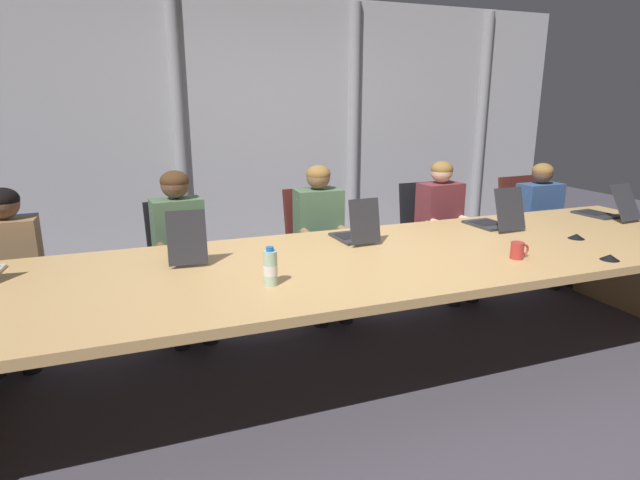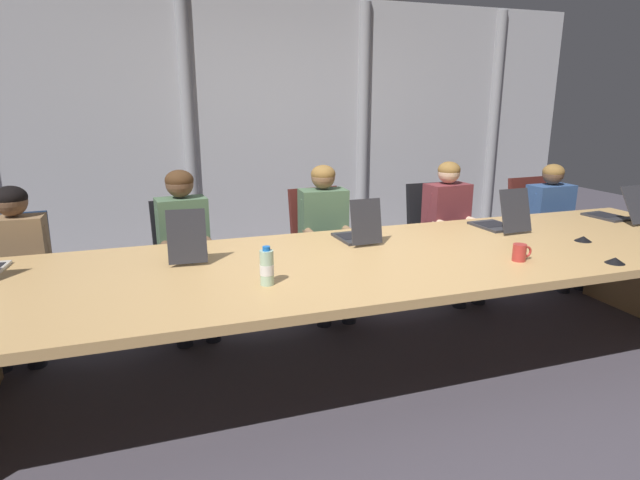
{
  "view_description": "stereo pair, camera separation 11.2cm",
  "coord_description": "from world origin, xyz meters",
  "px_view_note": "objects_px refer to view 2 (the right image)",
  "views": [
    {
      "loc": [
        -1.43,
        -2.7,
        1.65
      ],
      "look_at": [
        -0.36,
        0.12,
        0.84
      ],
      "focal_mm": 29.01,
      "sensor_mm": 36.0,
      "label": 1
    },
    {
      "loc": [
        -1.33,
        -2.74,
        1.65
      ],
      "look_at": [
        -0.36,
        0.12,
        0.84
      ],
      "focal_mm": 29.01,
      "sensor_mm": 36.0,
      "label": 2
    }
  ],
  "objects_px": {
    "office_chair_center": "(323,263)",
    "person_left_mid": "(186,242)",
    "laptop_center": "(358,233)",
    "person_left_end": "(17,260)",
    "laptop_right_mid": "(501,221)",
    "water_bottle_primary": "(267,268)",
    "conference_mic_middle": "(615,260)",
    "person_right_mid": "(452,222)",
    "conference_mic_left_side": "(583,239)",
    "person_right_end": "(555,217)",
    "office_chair_right_end": "(536,241)",
    "person_center": "(326,232)",
    "laptop_right_end": "(616,213)",
    "office_chair_left_mid": "(188,278)",
    "office_chair_left_end": "(20,296)",
    "coffee_mug_far": "(520,252)",
    "office_chair_right_mid": "(437,252)",
    "laptop_left_mid": "(188,249)"
  },
  "relations": [
    {
      "from": "office_chair_right_end",
      "to": "conference_mic_left_side",
      "type": "xyz_separation_m",
      "value": [
        -0.76,
        -1.27,
        0.41
      ]
    },
    {
      "from": "laptop_right_mid",
      "to": "person_right_end",
      "type": "distance_m",
      "value": 1.3
    },
    {
      "from": "person_left_end",
      "to": "conference_mic_left_side",
      "type": "xyz_separation_m",
      "value": [
        3.62,
        -1.11,
        0.12
      ]
    },
    {
      "from": "person_center",
      "to": "coffee_mug_far",
      "type": "distance_m",
      "value": 1.54
    },
    {
      "from": "office_chair_left_mid",
      "to": "conference_mic_left_side",
      "type": "distance_m",
      "value": 2.85
    },
    {
      "from": "laptop_right_mid",
      "to": "person_center",
      "type": "height_order",
      "value": "person_center"
    },
    {
      "from": "office_chair_right_mid",
      "to": "conference_mic_left_side",
      "type": "relative_size",
      "value": 8.58
    },
    {
      "from": "person_left_mid",
      "to": "person_right_end",
      "type": "xyz_separation_m",
      "value": [
        3.33,
        -0.0,
        -0.04
      ]
    },
    {
      "from": "office_chair_center",
      "to": "person_left_mid",
      "type": "distance_m",
      "value": 1.16
    },
    {
      "from": "laptop_center",
      "to": "water_bottle_primary",
      "type": "bearing_deg",
      "value": 126.95
    },
    {
      "from": "office_chair_right_end",
      "to": "conference_mic_middle",
      "type": "xyz_separation_m",
      "value": [
        -0.97,
        -1.72,
        0.41
      ]
    },
    {
      "from": "person_left_mid",
      "to": "conference_mic_middle",
      "type": "distance_m",
      "value": 2.79
    },
    {
      "from": "laptop_right_mid",
      "to": "person_left_mid",
      "type": "xyz_separation_m",
      "value": [
        -2.22,
        0.64,
        -0.13
      ]
    },
    {
      "from": "laptop_right_mid",
      "to": "office_chair_right_mid",
      "type": "xyz_separation_m",
      "value": [
        -0.03,
        0.8,
        -0.45
      ]
    },
    {
      "from": "person_right_mid",
      "to": "conference_mic_left_side",
      "type": "bearing_deg",
      "value": 10.54
    },
    {
      "from": "laptop_center",
      "to": "person_left_end",
      "type": "distance_m",
      "value": 2.27
    },
    {
      "from": "person_left_mid",
      "to": "laptop_right_mid",
      "type": "bearing_deg",
      "value": 68.06
    },
    {
      "from": "laptop_right_end",
      "to": "office_chair_right_end",
      "type": "relative_size",
      "value": 0.52
    },
    {
      "from": "laptop_center",
      "to": "office_chair_left_mid",
      "type": "relative_size",
      "value": 0.41
    },
    {
      "from": "laptop_left_mid",
      "to": "office_chair_center",
      "type": "bearing_deg",
      "value": -49.83
    },
    {
      "from": "laptop_center",
      "to": "conference_mic_middle",
      "type": "height_order",
      "value": "laptop_center"
    },
    {
      "from": "person_center",
      "to": "water_bottle_primary",
      "type": "relative_size",
      "value": 5.75
    },
    {
      "from": "person_right_mid",
      "to": "water_bottle_primary",
      "type": "xyz_separation_m",
      "value": [
        -1.91,
        -1.27,
        0.18
      ]
    },
    {
      "from": "office_chair_right_mid",
      "to": "laptop_right_end",
      "type": "bearing_deg",
      "value": 51.44
    },
    {
      "from": "office_chair_left_mid",
      "to": "conference_mic_left_side",
      "type": "relative_size",
      "value": 8.41
    },
    {
      "from": "laptop_right_mid",
      "to": "laptop_center",
      "type": "bearing_deg",
      "value": 85.86
    },
    {
      "from": "laptop_right_mid",
      "to": "water_bottle_primary",
      "type": "height_order",
      "value": "laptop_right_mid"
    },
    {
      "from": "office_chair_center",
      "to": "water_bottle_primary",
      "type": "bearing_deg",
      "value": -36.47
    },
    {
      "from": "office_chair_left_mid",
      "to": "office_chair_right_mid",
      "type": "xyz_separation_m",
      "value": [
        2.18,
        0.0,
        0.01
      ]
    },
    {
      "from": "office_chair_right_mid",
      "to": "coffee_mug_far",
      "type": "height_order",
      "value": "office_chair_right_mid"
    },
    {
      "from": "laptop_right_mid",
      "to": "person_center",
      "type": "relative_size",
      "value": 0.37
    },
    {
      "from": "laptop_right_mid",
      "to": "office_chair_left_mid",
      "type": "bearing_deg",
      "value": 66.78
    },
    {
      "from": "office_chair_left_end",
      "to": "person_right_mid",
      "type": "relative_size",
      "value": 0.77
    },
    {
      "from": "office_chair_left_end",
      "to": "office_chair_right_end",
      "type": "bearing_deg",
      "value": 86.46
    },
    {
      "from": "water_bottle_primary",
      "to": "office_chair_left_end",
      "type": "bearing_deg",
      "value": 135.63
    },
    {
      "from": "person_left_end",
      "to": "conference_mic_middle",
      "type": "distance_m",
      "value": 3.75
    },
    {
      "from": "laptop_right_mid",
      "to": "person_left_end",
      "type": "distance_m",
      "value": 3.37
    },
    {
      "from": "laptop_right_mid",
      "to": "conference_mic_left_side",
      "type": "bearing_deg",
      "value": -149.57
    },
    {
      "from": "laptop_right_end",
      "to": "office_chair_right_end",
      "type": "xyz_separation_m",
      "value": [
        -0.0,
        0.83,
        -0.45
      ]
    },
    {
      "from": "laptop_right_end",
      "to": "laptop_right_mid",
      "type": "bearing_deg",
      "value": 84.34
    },
    {
      "from": "person_left_end",
      "to": "person_right_end",
      "type": "xyz_separation_m",
      "value": [
        4.42,
        0.0,
        -0.02
      ]
    },
    {
      "from": "laptop_right_mid",
      "to": "office_chair_left_mid",
      "type": "distance_m",
      "value": 2.39
    },
    {
      "from": "person_left_mid",
      "to": "conference_mic_middle",
      "type": "bearing_deg",
      "value": 50.31
    },
    {
      "from": "person_center",
      "to": "conference_mic_middle",
      "type": "height_order",
      "value": "person_center"
    },
    {
      "from": "person_right_mid",
      "to": "person_right_end",
      "type": "distance_m",
      "value": 1.1
    },
    {
      "from": "office_chair_center",
      "to": "water_bottle_primary",
      "type": "height_order",
      "value": "office_chair_center"
    },
    {
      "from": "person_right_end",
      "to": "office_chair_right_end",
      "type": "bearing_deg",
      "value": -166.68
    },
    {
      "from": "office_chair_right_mid",
      "to": "person_right_end",
      "type": "xyz_separation_m",
      "value": [
        1.14,
        -0.16,
        0.28
      ]
    },
    {
      "from": "office_chair_center",
      "to": "person_left_end",
      "type": "distance_m",
      "value": 2.22
    },
    {
      "from": "laptop_right_mid",
      "to": "person_right_end",
      "type": "xyz_separation_m",
      "value": [
        1.11,
        0.64,
        -0.18
      ]
    }
  ]
}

